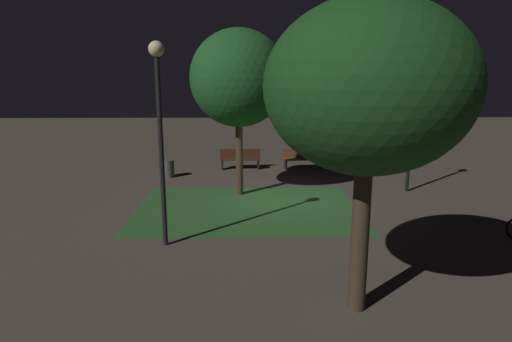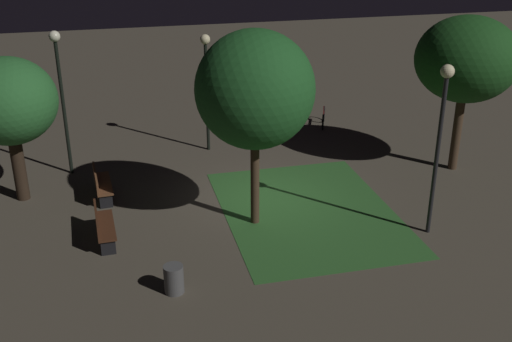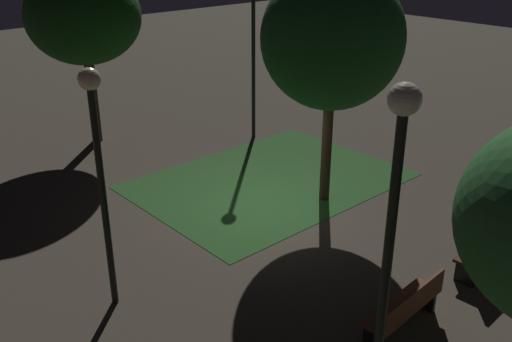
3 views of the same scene
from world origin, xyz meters
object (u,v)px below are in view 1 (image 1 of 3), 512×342
tree_right_canopy (308,95)px  bench_by_lamp (240,158)px  lamp_post_near_wall (159,112)px  lamp_post_plaza_west (413,109)px  tree_lawn_side (239,79)px  lamp_post_plaza_east (350,94)px  trash_bin (168,169)px  bench_front_right (303,158)px  tree_near_wall (368,88)px

tree_right_canopy → bench_by_lamp: bearing=35.9°
lamp_post_near_wall → tree_right_canopy: bearing=-113.8°
lamp_post_plaza_west → bench_by_lamp: bearing=-33.2°
tree_lawn_side → lamp_post_plaza_east: size_ratio=1.15×
bench_by_lamp → tree_right_canopy: 4.89m
lamp_post_plaza_east → trash_bin: 8.85m
bench_front_right → lamp_post_plaza_west: 5.71m
lamp_post_plaza_east → lamp_post_plaza_west: (-1.05, 4.96, -0.32)m
tree_right_canopy → trash_bin: size_ratio=6.30×
bench_by_lamp → tree_lawn_side: tree_lawn_side is taller
bench_by_lamp → lamp_post_near_wall: 9.49m
tree_lawn_side → trash_bin: bearing=-42.4°
tree_right_canopy → tree_lawn_side: size_ratio=0.80×
bench_front_right → tree_right_canopy: (-0.49, -2.40, 2.68)m
tree_lawn_side → lamp_post_plaza_west: (-6.03, -0.32, -1.02)m
tree_lawn_side → lamp_post_plaza_west: bearing=-176.9°
tree_right_canopy → lamp_post_plaza_east: bearing=140.3°
bench_by_lamp → lamp_post_plaza_east: lamp_post_plaza_east is taller
lamp_post_plaza_east → lamp_post_near_wall: (6.72, 9.89, -0.03)m
tree_right_canopy → lamp_post_near_wall: (5.00, 11.32, 0.09)m
lamp_post_plaza_west → trash_bin: (9.00, -2.39, -2.60)m
trash_bin → tree_lawn_side: bearing=137.6°
tree_right_canopy → lamp_post_plaza_east: size_ratio=0.92×
lamp_post_plaza_east → lamp_post_plaza_west: 5.08m
tree_near_wall → lamp_post_plaza_west: tree_near_wall is taller
tree_right_canopy → lamp_post_near_wall: size_ratio=0.93×
tree_lawn_side → tree_near_wall: size_ratio=1.06×
tree_lawn_side → tree_right_canopy: bearing=-116.0°
bench_front_right → trash_bin: size_ratio=2.56×
bench_front_right → tree_lawn_side: bearing=57.2°
bench_by_lamp → trash_bin: bench_by_lamp is taller
tree_right_canopy → tree_lawn_side: bearing=64.0°
lamp_post_plaza_west → trash_bin: bearing=-14.9°
tree_right_canopy → lamp_post_plaza_east: lamp_post_plaza_east is taller
lamp_post_plaza_east → lamp_post_near_wall: bearing=55.8°
bench_front_right → trash_bin: (5.75, 1.59, -0.12)m
bench_front_right → bench_by_lamp: 2.82m
tree_near_wall → lamp_post_plaza_west: 8.89m
tree_near_wall → tree_right_canopy: bearing=-94.2°
bench_by_lamp → lamp_post_plaza_west: lamp_post_plaza_west is taller
tree_right_canopy → tree_near_wall: size_ratio=0.85×
tree_right_canopy → trash_bin: tree_right_canopy is taller
lamp_post_plaza_west → lamp_post_near_wall: bearing=32.5°
bench_by_lamp → lamp_post_plaza_east: 5.83m
tree_lawn_side → trash_bin: size_ratio=7.85×
lamp_post_near_wall → lamp_post_plaza_west: (-7.77, -4.94, -0.29)m
lamp_post_plaza_west → trash_bin: size_ratio=6.05×
bench_front_right → lamp_post_plaza_east: 3.69m
lamp_post_near_wall → bench_front_right: bearing=-116.8°
lamp_post_plaza_east → bench_by_lamp: bearing=11.0°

